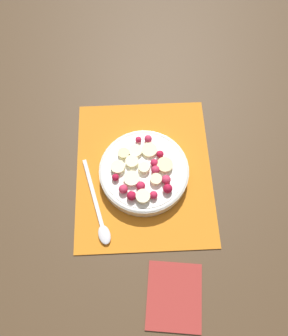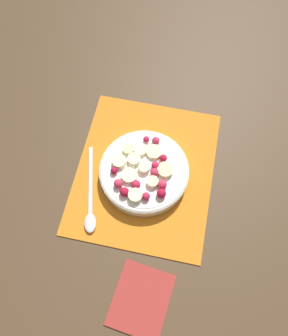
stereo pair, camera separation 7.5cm
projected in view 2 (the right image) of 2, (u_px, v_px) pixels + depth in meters
name	position (u px, v px, depth m)	size (l,w,h in m)	color
ground_plane	(145.00, 172.00, 0.80)	(3.00, 3.00, 0.00)	#4C3823
placemat	(145.00, 171.00, 0.80)	(0.39, 0.33, 0.01)	orange
fruit_bowl	(144.00, 171.00, 0.77)	(0.21, 0.21, 0.05)	silver
spoon	(90.00, 205.00, 0.76)	(0.21, 0.07, 0.01)	silver
napkin	(141.00, 300.00, 0.68)	(0.15, 0.13, 0.01)	#A3332D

